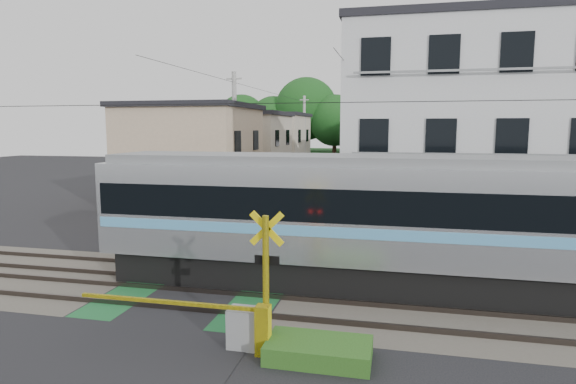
% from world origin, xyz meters
% --- Properties ---
extents(ground, '(120.00, 120.00, 0.00)m').
position_xyz_m(ground, '(0.00, 0.00, 0.00)').
color(ground, black).
extents(track_bed, '(120.00, 120.00, 0.14)m').
position_xyz_m(track_bed, '(0.00, 0.00, 0.04)').
color(track_bed, '#47423A').
rests_on(track_bed, ground).
extents(crossing_signal_near, '(4.74, 0.65, 3.09)m').
position_xyz_m(crossing_signal_near, '(2.59, -3.65, 0.71)').
color(crossing_signal_near, yellow).
rests_on(crossing_signal_near, ground).
extents(crossing_signal_far, '(4.74, 0.65, 3.09)m').
position_xyz_m(crossing_signal_far, '(-2.59, 3.65, 0.71)').
color(crossing_signal_far, yellow).
rests_on(crossing_signal_far, ground).
extents(apartment_block, '(10.20, 8.36, 9.30)m').
position_xyz_m(apartment_block, '(8.50, 9.49, 4.66)').
color(apartment_block, silver).
rests_on(apartment_block, ground).
extents(houses_row, '(22.07, 31.35, 6.80)m').
position_xyz_m(houses_row, '(0.25, 25.92, 3.24)').
color(houses_row, '#CBB090').
rests_on(houses_row, ground).
extents(tree_hill, '(40.00, 13.03, 11.52)m').
position_xyz_m(tree_hill, '(0.55, 47.60, 5.19)').
color(tree_hill, '#194A18').
rests_on(tree_hill, ground).
extents(catenary, '(60.00, 5.04, 7.00)m').
position_xyz_m(catenary, '(6.00, 0.03, 3.70)').
color(catenary, '#2D2D33').
rests_on(catenary, ground).
extents(utility_poles, '(7.90, 42.00, 8.00)m').
position_xyz_m(utility_poles, '(-1.05, 23.01, 4.08)').
color(utility_poles, '#A5A5A0').
rests_on(utility_poles, ground).
extents(pedestrian, '(0.58, 0.39, 1.57)m').
position_xyz_m(pedestrian, '(0.39, 28.47, 0.78)').
color(pedestrian, '#2A252F').
rests_on(pedestrian, ground).
extents(weed_patches, '(10.25, 8.80, 0.40)m').
position_xyz_m(weed_patches, '(1.76, -0.09, 0.18)').
color(weed_patches, '#2D5E1E').
rests_on(weed_patches, ground).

